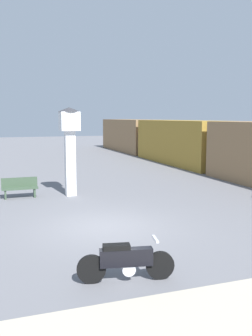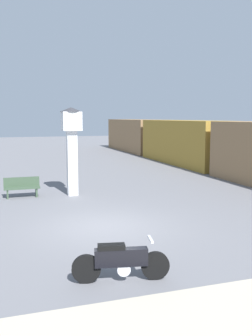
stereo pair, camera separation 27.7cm
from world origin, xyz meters
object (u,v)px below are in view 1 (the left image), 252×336
object	(u,v)px
motorcycle	(126,261)
freight_train	(180,142)
clock_tower	(70,137)
bench	(20,187)

from	to	relation	value
motorcycle	freight_train	xyz separation A→B (m)	(11.27, 19.05, 1.23)
motorcycle	clock_tower	bearing A→B (deg)	97.53
motorcycle	clock_tower	world-z (taller)	clock_tower
freight_train	bench	xyz separation A→B (m)	(-12.93, -9.19, -1.21)
clock_tower	freight_train	distance (m)	14.21
freight_train	bench	world-z (taller)	freight_train
freight_train	clock_tower	bearing A→B (deg)	-138.56
motorcycle	bench	distance (m)	10.01
clock_tower	bench	xyz separation A→B (m)	(-2.30, 0.20, -2.24)
freight_train	bench	distance (m)	15.90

